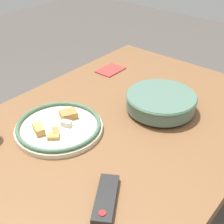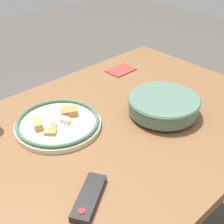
% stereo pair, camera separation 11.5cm
% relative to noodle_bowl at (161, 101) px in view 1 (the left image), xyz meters
% --- Properties ---
extents(dining_table, '(1.51, 0.90, 0.78)m').
position_rel_noodle_bowl_xyz_m(dining_table, '(0.28, -0.07, -0.13)').
color(dining_table, brown).
rests_on(dining_table, ground_plane).
extents(noodle_bowl, '(0.27, 0.27, 0.07)m').
position_rel_noodle_bowl_xyz_m(noodle_bowl, '(0.00, 0.00, 0.00)').
color(noodle_bowl, '#4C6B5B').
rests_on(noodle_bowl, dining_table).
extents(food_plate, '(0.31, 0.31, 0.04)m').
position_rel_noodle_bowl_xyz_m(food_plate, '(0.34, -0.21, -0.03)').
color(food_plate, beige).
rests_on(food_plate, dining_table).
extents(tv_remote, '(0.17, 0.13, 0.02)m').
position_rel_noodle_bowl_xyz_m(tv_remote, '(0.48, 0.13, -0.03)').
color(tv_remote, black).
rests_on(tv_remote, dining_table).
extents(folded_napkin, '(0.13, 0.09, 0.01)m').
position_rel_noodle_bowl_xyz_m(folded_napkin, '(-0.15, -0.38, -0.04)').
color(folded_napkin, '#B2332D').
rests_on(folded_napkin, dining_table).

